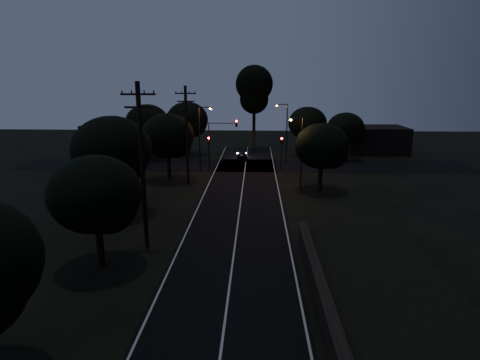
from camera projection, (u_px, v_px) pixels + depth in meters
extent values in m
cube|color=black|center=(239.00, 214.00, 33.95)|extent=(8.00, 70.00, 0.02)
cube|color=black|center=(245.00, 165.00, 53.34)|extent=(60.00, 8.00, 0.02)
cube|color=beige|center=(239.00, 214.00, 33.95)|extent=(0.12, 70.00, 0.01)
cube|color=beige|center=(195.00, 213.00, 34.10)|extent=(0.12, 70.00, 0.01)
cube|color=beige|center=(283.00, 215.00, 33.80)|extent=(0.12, 70.00, 0.01)
cube|color=black|center=(339.00, 360.00, 15.18)|extent=(0.40, 26.00, 1.50)
cube|color=black|center=(340.00, 342.00, 14.98)|extent=(0.55, 26.00, 0.10)
cylinder|color=black|center=(142.00, 168.00, 26.07)|extent=(0.30, 0.30, 11.00)
cube|color=black|center=(138.00, 94.00, 24.93)|extent=(2.20, 0.12, 0.12)
cube|color=black|center=(139.00, 107.00, 25.13)|extent=(1.80, 0.12, 0.12)
cylinder|color=black|center=(187.00, 136.00, 42.61)|extent=(0.30, 0.30, 10.50)
cube|color=black|center=(185.00, 93.00, 41.53)|extent=(2.20, 0.12, 0.12)
cube|color=black|center=(186.00, 101.00, 41.72)|extent=(1.80, 0.12, 0.12)
cylinder|color=black|center=(100.00, 246.00, 24.27)|extent=(0.44, 0.44, 2.55)
ellipsoid|color=black|center=(95.00, 194.00, 23.47)|extent=(5.41, 5.41, 4.59)
sphere|color=black|center=(109.00, 206.00, 23.04)|extent=(3.24, 3.24, 3.24)
cylinder|color=black|center=(116.00, 196.00, 34.00)|extent=(0.44, 0.44, 3.03)
ellipsoid|color=black|center=(112.00, 150.00, 33.04)|extent=(6.54, 6.54, 5.55)
sphere|color=black|center=(124.00, 159.00, 32.52)|extent=(3.92, 3.92, 3.92)
cylinder|color=black|center=(169.00, 167.00, 45.59)|extent=(0.44, 0.44, 2.78)
ellipsoid|color=black|center=(168.00, 136.00, 44.71)|extent=(5.92, 5.92, 5.03)
sphere|color=black|center=(176.00, 142.00, 44.24)|extent=(3.55, 3.55, 3.55)
cylinder|color=black|center=(188.00, 145.00, 61.10)|extent=(0.44, 0.44, 2.92)
ellipsoid|color=black|center=(187.00, 120.00, 60.17)|extent=(6.26, 6.26, 5.32)
sphere|color=black|center=(194.00, 124.00, 59.67)|extent=(3.76, 3.76, 3.76)
cylinder|color=black|center=(149.00, 149.00, 57.42)|extent=(0.44, 0.44, 2.90)
ellipsoid|color=black|center=(147.00, 123.00, 56.51)|extent=(6.10, 6.10, 5.19)
sphere|color=black|center=(154.00, 128.00, 56.02)|extent=(3.66, 3.66, 3.66)
cylinder|color=black|center=(307.00, 146.00, 60.42)|extent=(0.44, 0.44, 2.66)
ellipsoid|color=black|center=(307.00, 123.00, 59.57)|extent=(5.72, 5.72, 4.86)
sphere|color=black|center=(315.00, 128.00, 59.12)|extent=(3.43, 3.43, 3.43)
cylinder|color=black|center=(344.00, 151.00, 57.34)|extent=(0.44, 0.44, 2.46)
ellipsoid|color=black|center=(346.00, 128.00, 56.56)|extent=(5.24, 5.24, 4.45)
sphere|color=black|center=(353.00, 133.00, 56.15)|extent=(3.14, 3.14, 3.14)
cylinder|color=black|center=(320.00, 178.00, 41.08)|extent=(0.44, 0.44, 2.56)
ellipsoid|color=black|center=(322.00, 146.00, 40.28)|extent=(5.44, 5.44, 4.62)
sphere|color=black|center=(332.00, 152.00, 39.84)|extent=(3.26, 3.26, 3.26)
cylinder|color=black|center=(254.00, 127.00, 65.01)|extent=(0.50, 0.50, 7.37)
sphere|color=black|center=(254.00, 84.00, 63.37)|extent=(5.89, 5.89, 5.89)
sphere|color=black|center=(254.00, 99.00, 63.95)|extent=(4.55, 4.55, 4.55)
cube|color=black|center=(121.00, 138.00, 63.29)|extent=(10.00, 8.00, 4.40)
cube|color=black|center=(375.00, 139.00, 62.73)|extent=(9.00, 7.00, 4.00)
cylinder|color=black|center=(209.00, 156.00, 51.20)|extent=(0.12, 0.12, 3.20)
cube|color=black|center=(209.00, 140.00, 50.70)|extent=(0.28, 0.22, 0.90)
sphere|color=#FF0705|center=(209.00, 138.00, 50.50)|extent=(0.22, 0.22, 0.22)
cylinder|color=black|center=(281.00, 157.00, 50.83)|extent=(0.12, 0.12, 3.20)
cube|color=black|center=(282.00, 141.00, 50.34)|extent=(0.28, 0.22, 0.90)
sphere|color=#FF0705|center=(282.00, 138.00, 50.14)|extent=(0.22, 0.22, 0.22)
cylinder|color=black|center=(209.00, 149.00, 50.98)|extent=(0.12, 0.12, 5.00)
cube|color=black|center=(236.00, 123.00, 50.04)|extent=(0.28, 0.22, 0.90)
sphere|color=#FF0705|center=(236.00, 121.00, 49.84)|extent=(0.22, 0.22, 0.22)
cube|color=black|center=(222.00, 123.00, 50.11)|extent=(3.50, 0.08, 0.08)
cylinder|color=black|center=(200.00, 140.00, 48.71)|extent=(0.16, 0.16, 8.00)
cube|color=black|center=(205.00, 107.00, 47.74)|extent=(1.40, 0.10, 0.10)
cube|color=black|center=(210.00, 108.00, 47.72)|extent=(0.35, 0.22, 0.12)
sphere|color=orange|center=(210.00, 109.00, 47.74)|extent=(0.26, 0.26, 0.26)
cylinder|color=black|center=(287.00, 134.00, 54.09)|extent=(0.16, 0.16, 8.00)
cube|color=black|center=(282.00, 104.00, 53.17)|extent=(1.40, 0.10, 0.10)
cube|color=black|center=(277.00, 105.00, 53.21)|extent=(0.35, 0.22, 0.12)
sphere|color=orange|center=(277.00, 106.00, 53.24)|extent=(0.26, 0.26, 0.26)
cylinder|color=black|center=(302.00, 154.00, 40.56)|extent=(0.16, 0.16, 7.50)
cube|color=black|center=(297.00, 118.00, 39.70)|extent=(1.20, 0.10, 0.10)
cube|color=black|center=(291.00, 118.00, 39.74)|extent=(0.35, 0.22, 0.12)
sphere|color=orange|center=(291.00, 119.00, 39.76)|extent=(0.26, 0.26, 0.26)
imported|color=black|center=(242.00, 155.00, 57.10)|extent=(1.73, 3.65, 1.21)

